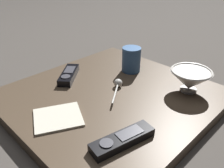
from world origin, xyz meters
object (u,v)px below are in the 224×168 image
(coffee_mug, at_px, (131,59))
(teaspoon, at_px, (118,84))
(tv_remote_near, at_px, (69,75))
(folded_napkin, at_px, (58,117))
(tv_remote_far, at_px, (122,139))
(cereal_bowl, at_px, (190,79))

(coffee_mug, xyz_separation_m, teaspoon, (-0.14, -0.06, -0.03))
(coffee_mug, xyz_separation_m, tv_remote_near, (-0.21, 0.12, -0.04))
(tv_remote_near, height_order, folded_napkin, tv_remote_near)
(tv_remote_near, bearing_deg, tv_remote_far, -106.97)
(coffee_mug, height_order, tv_remote_near, coffee_mug)
(tv_remote_near, height_order, tv_remote_far, tv_remote_near)
(tv_remote_far, distance_m, folded_napkin, 0.21)
(tv_remote_far, xyz_separation_m, folded_napkin, (-0.06, 0.20, -0.01))
(cereal_bowl, bearing_deg, tv_remote_near, 122.14)
(teaspoon, xyz_separation_m, folded_napkin, (-0.25, 0.00, -0.01))
(tv_remote_near, relative_size, tv_remote_far, 0.83)
(cereal_bowl, relative_size, teaspoon, 1.11)
(tv_remote_far, bearing_deg, coffee_mug, 37.87)
(cereal_bowl, xyz_separation_m, teaspoon, (-0.16, 0.18, -0.03))
(teaspoon, bearing_deg, coffee_mug, 23.21)
(coffee_mug, relative_size, tv_remote_far, 0.58)
(teaspoon, distance_m, tv_remote_near, 0.20)
(cereal_bowl, distance_m, teaspoon, 0.24)
(coffee_mug, distance_m, tv_remote_far, 0.42)
(coffee_mug, relative_size, folded_napkin, 0.59)
(teaspoon, relative_size, folded_napkin, 0.72)
(cereal_bowl, height_order, coffee_mug, coffee_mug)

